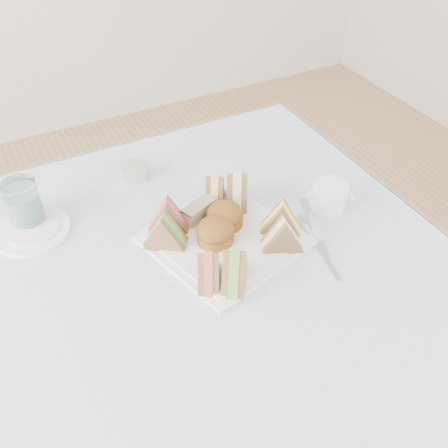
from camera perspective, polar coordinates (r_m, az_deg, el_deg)
name	(u,v)px	position (r m, az deg, el deg)	size (l,w,h in m)	color
floor	(207,446)	(1.60, -1.95, -24.04)	(4.00, 4.00, 0.00)	#9E7751
table	(204,377)	(1.28, -2.34, -17.07)	(0.90, 0.90, 0.74)	brown
tablecloth	(199,272)	(0.98, -2.93, -5.53)	(1.02, 1.02, 0.01)	silver
serving_plate	(224,240)	(1.03, 0.00, -1.84)	(0.27, 0.27, 0.01)	white
sandwich_fl_a	(208,266)	(0.92, -1.79, -4.83)	(0.08, 0.04, 0.07)	#937A4D
sandwich_fl_b	(235,265)	(0.91, 1.25, -4.73)	(0.09, 0.04, 0.08)	#937A4D
sandwich_fr_a	(281,218)	(1.02, 6.59, 0.74)	(0.09, 0.04, 0.08)	#937A4D
sandwich_fr_b	(283,234)	(0.98, 6.72, -1.11)	(0.08, 0.04, 0.08)	#937A4D
sandwich_bl_a	(165,230)	(0.99, -6.79, -0.68)	(0.09, 0.04, 0.08)	#937A4D
sandwich_bl_b	(168,215)	(1.03, -6.45, 1.08)	(0.09, 0.04, 0.08)	#937A4D
sandwich_br_a	(237,188)	(1.09, 1.51, 4.16)	(0.09, 0.04, 0.08)	#937A4D
sandwich_br_b	(215,189)	(1.09, -1.04, 4.00)	(0.08, 0.04, 0.07)	#937A4D
scone_left	(215,232)	(1.00, -1.00, -0.89)	(0.08, 0.08, 0.05)	brown
scone_right	(225,216)	(1.04, 0.08, 0.98)	(0.08, 0.08, 0.05)	brown
pastry_slice	(199,211)	(1.06, -2.83, 1.49)	(0.08, 0.03, 0.04)	beige
side_plate	(32,230)	(1.13, -21.06, -0.64)	(0.16, 0.16, 0.01)	white
water_glass	(23,204)	(1.12, -21.94, 2.16)	(0.07, 0.07, 0.11)	white
tea_strainer	(135,172)	(1.21, -10.15, 5.86)	(0.07, 0.07, 0.04)	silver
knife	(313,226)	(1.08, 10.15, -0.18)	(0.01, 0.19, 0.00)	silver
fork	(321,252)	(1.03, 11.08, -3.15)	(0.01, 0.17, 0.00)	silver
creamer_jug	(329,197)	(1.12, 11.94, 3.03)	(0.08, 0.08, 0.07)	white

